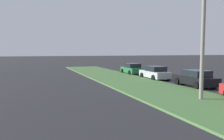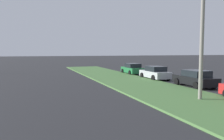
{
  "view_description": "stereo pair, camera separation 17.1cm",
  "coord_description": "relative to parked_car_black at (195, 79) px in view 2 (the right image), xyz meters",
  "views": [
    {
      "loc": [
        -3.34,
        17.39,
        3.11
      ],
      "look_at": [
        19.85,
        8.92,
        1.06
      ],
      "focal_mm": 35.95,
      "sensor_mm": 36.0,
      "label": 1
    },
    {
      "loc": [
        -3.4,
        17.23,
        3.11
      ],
      "look_at": [
        19.85,
        8.92,
        1.06
      ],
      "focal_mm": 35.95,
      "sensor_mm": 36.0,
      "label": 2
    }
  ],
  "objects": [
    {
      "name": "grass_median",
      "position": [
        -2.66,
        4.3,
        -0.66
      ],
      "size": [
        60.0,
        6.0,
        0.12
      ],
      "primitive_type": "cube",
      "color": "#517F42",
      "rests_on": "ground"
    },
    {
      "name": "parked_car_black",
      "position": [
        0.0,
        0.0,
        0.0
      ],
      "size": [
        4.35,
        2.11,
        1.47
      ],
      "rotation": [
        0.0,
        0.0,
        -0.03
      ],
      "color": "black",
      "rests_on": "ground"
    },
    {
      "name": "parked_car_silver",
      "position": [
        5.83,
        0.6,
        0.0
      ],
      "size": [
        4.34,
        2.1,
        1.47
      ],
      "rotation": [
        0.0,
        0.0,
        -0.03
      ],
      "color": "#B2B5BA",
      "rests_on": "ground"
    },
    {
      "name": "parked_car_green",
      "position": [
        11.91,
        0.56,
        0.0
      ],
      "size": [
        4.36,
        2.14,
        1.47
      ],
      "rotation": [
        0.0,
        0.0,
        -0.04
      ],
      "color": "#1E6B38",
      "rests_on": "ground"
    },
    {
      "name": "streetlight",
      "position": [
        -4.76,
        3.29,
        3.67
      ],
      "size": [
        0.79,
        2.86,
        7.5
      ],
      "color": "gray",
      "rests_on": "ground"
    }
  ]
}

